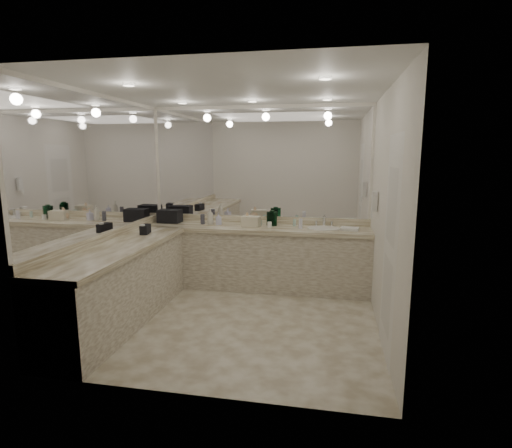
% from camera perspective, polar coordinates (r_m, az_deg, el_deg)
% --- Properties ---
extents(floor, '(3.20, 3.20, 0.00)m').
position_cam_1_polar(floor, '(4.81, -2.72, -13.52)').
color(floor, beige).
rests_on(floor, ground).
extents(ceiling, '(3.20, 3.20, 0.00)m').
position_cam_1_polar(ceiling, '(4.46, -3.02, 18.78)').
color(ceiling, white).
rests_on(ceiling, floor).
extents(wall_back, '(3.20, 0.02, 2.60)m').
position_cam_1_polar(wall_back, '(5.91, 0.54, 4.02)').
color(wall_back, silver).
rests_on(wall_back, floor).
extents(wall_left, '(0.02, 3.00, 2.60)m').
position_cam_1_polar(wall_left, '(5.07, -20.76, 2.35)').
color(wall_left, silver).
rests_on(wall_left, floor).
extents(wall_right, '(0.02, 3.00, 2.60)m').
position_cam_1_polar(wall_right, '(4.37, 18.02, 1.36)').
color(wall_right, silver).
rests_on(wall_right, floor).
extents(vanity_back_base, '(3.20, 0.60, 0.84)m').
position_cam_1_polar(vanity_back_base, '(5.78, -0.00, -5.00)').
color(vanity_back_base, beige).
rests_on(vanity_back_base, floor).
extents(vanity_back_top, '(3.20, 0.64, 0.06)m').
position_cam_1_polar(vanity_back_top, '(5.67, -0.02, -0.63)').
color(vanity_back_top, beige).
rests_on(vanity_back_top, vanity_back_base).
extents(vanity_left_base, '(0.60, 2.40, 0.84)m').
position_cam_1_polar(vanity_left_base, '(4.86, -18.89, -8.53)').
color(vanity_left_base, beige).
rests_on(vanity_left_base, floor).
extents(vanity_left_top, '(0.64, 2.42, 0.06)m').
position_cam_1_polar(vanity_left_top, '(4.73, -19.10, -3.37)').
color(vanity_left_top, beige).
rests_on(vanity_left_top, vanity_left_base).
extents(backsplash_back, '(3.20, 0.04, 0.10)m').
position_cam_1_polar(backsplash_back, '(5.94, 0.50, 0.64)').
color(backsplash_back, beige).
rests_on(backsplash_back, vanity_back_top).
extents(backsplash_left, '(0.04, 3.00, 0.10)m').
position_cam_1_polar(backsplash_left, '(5.11, -20.32, -1.54)').
color(backsplash_left, beige).
rests_on(backsplash_left, vanity_left_top).
extents(mirror_back, '(3.12, 0.01, 1.55)m').
position_cam_1_polar(mirror_back, '(5.87, 0.52, 8.63)').
color(mirror_back, white).
rests_on(mirror_back, wall_back).
extents(mirror_left, '(0.01, 2.92, 1.55)m').
position_cam_1_polar(mirror_left, '(5.02, -20.98, 7.72)').
color(mirror_left, white).
rests_on(mirror_left, wall_left).
extents(sink, '(0.44, 0.44, 0.03)m').
position_cam_1_polar(sink, '(5.58, 9.63, -0.68)').
color(sink, white).
rests_on(sink, vanity_back_top).
extents(faucet, '(0.24, 0.16, 0.14)m').
position_cam_1_polar(faucet, '(5.77, 9.69, 0.43)').
color(faucet, silver).
rests_on(faucet, vanity_back_top).
extents(wall_phone, '(0.06, 0.10, 0.24)m').
position_cam_1_polar(wall_phone, '(5.04, 16.56, 3.13)').
color(wall_phone, white).
rests_on(wall_phone, wall_right).
extents(door, '(0.02, 0.82, 2.10)m').
position_cam_1_polar(door, '(3.92, 18.54, -3.34)').
color(door, white).
rests_on(door, wall_right).
extents(black_toiletry_bag, '(0.34, 0.23, 0.19)m').
position_cam_1_polar(black_toiletry_bag, '(6.09, -12.21, 1.08)').
color(black_toiletry_bag, black).
rests_on(black_toiletry_bag, vanity_back_top).
extents(black_bag_spill, '(0.13, 0.22, 0.11)m').
position_cam_1_polar(black_bag_spill, '(5.32, -15.53, -0.76)').
color(black_bag_spill, black).
rests_on(black_bag_spill, vanity_left_top).
extents(cream_cosmetic_case, '(0.27, 0.18, 0.15)m').
position_cam_1_polar(cream_cosmetic_case, '(5.63, -0.70, 0.37)').
color(cream_cosmetic_case, beige).
rests_on(cream_cosmetic_case, vanity_back_top).
extents(hand_towel, '(0.26, 0.20, 0.04)m').
position_cam_1_polar(hand_towel, '(5.51, 13.22, -0.69)').
color(hand_towel, white).
rests_on(hand_towel, vanity_back_top).
extents(lotion_left, '(0.06, 0.06, 0.13)m').
position_cam_1_polar(lotion_left, '(5.26, -15.86, -0.79)').
color(lotion_left, white).
rests_on(lotion_left, vanity_left_top).
extents(soap_bottle_a, '(0.12, 0.12, 0.24)m').
position_cam_1_polar(soap_bottle_a, '(5.84, -6.55, 1.10)').
color(soap_bottle_a, beige).
rests_on(soap_bottle_a, vanity_back_top).
extents(soap_bottle_b, '(0.10, 0.10, 0.17)m').
position_cam_1_polar(soap_bottle_b, '(5.81, -5.38, 0.75)').
color(soap_bottle_b, silver).
rests_on(soap_bottle_b, vanity_back_top).
extents(soap_bottle_c, '(0.20, 0.20, 0.20)m').
position_cam_1_polar(soap_bottle_c, '(5.68, -1.27, 0.69)').
color(soap_bottle_c, beige).
rests_on(soap_bottle_c, vanity_back_top).
extents(green_bottle_0, '(0.07, 0.07, 0.18)m').
position_cam_1_polar(green_bottle_0, '(5.77, 2.43, 0.78)').
color(green_bottle_0, '#0C4924').
rests_on(green_bottle_0, vanity_back_top).
extents(green_bottle_1, '(0.07, 0.07, 0.20)m').
position_cam_1_polar(green_bottle_1, '(5.73, 2.01, 0.78)').
color(green_bottle_1, '#0C4924').
rests_on(green_bottle_1, vanity_back_top).
extents(green_bottle_2, '(0.07, 0.07, 0.20)m').
position_cam_1_polar(green_bottle_2, '(5.72, 1.88, 0.79)').
color(green_bottle_2, '#0C4924').
rests_on(green_bottle_2, vanity_back_top).
extents(green_bottle_3, '(0.07, 0.07, 0.20)m').
position_cam_1_polar(green_bottle_3, '(5.69, 2.66, 0.73)').
color(green_bottle_3, '#0C4924').
rests_on(green_bottle_3, vanity_back_top).
extents(green_bottle_4, '(0.07, 0.07, 0.22)m').
position_cam_1_polar(green_bottle_4, '(5.71, 2.29, 0.85)').
color(green_bottle_4, '#0C4924').
rests_on(green_bottle_4, vanity_back_top).
extents(amenity_bottle_0, '(0.06, 0.06, 0.08)m').
position_cam_1_polar(amenity_bottle_0, '(5.60, 1.94, -0.06)').
color(amenity_bottle_0, white).
rests_on(amenity_bottle_0, vanity_back_top).
extents(amenity_bottle_1, '(0.04, 0.04, 0.10)m').
position_cam_1_polar(amenity_bottle_1, '(5.69, 5.52, 0.18)').
color(amenity_bottle_1, silver).
rests_on(amenity_bottle_1, vanity_back_top).
extents(amenity_bottle_2, '(0.06, 0.06, 0.15)m').
position_cam_1_polar(amenity_bottle_2, '(5.88, -7.63, 0.69)').
color(amenity_bottle_2, '#3F3F4C').
rests_on(amenity_bottle_2, vanity_back_top).
extents(amenity_bottle_3, '(0.05, 0.05, 0.14)m').
position_cam_1_polar(amenity_bottle_3, '(5.51, 6.38, 0.04)').
color(amenity_bottle_3, silver).
rests_on(amenity_bottle_3, vanity_back_top).
extents(amenity_bottle_4, '(0.06, 0.06, 0.07)m').
position_cam_1_polar(amenity_bottle_4, '(6.10, -11.43, 0.54)').
color(amenity_bottle_4, '#F2D84C').
rests_on(amenity_bottle_4, vanity_back_top).
extents(amenity_bottle_5, '(0.06, 0.06, 0.08)m').
position_cam_1_polar(amenity_bottle_5, '(5.71, 0.53, 0.17)').
color(amenity_bottle_5, silver).
rests_on(amenity_bottle_5, vanity_back_top).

